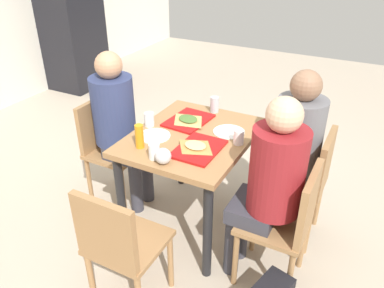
{
  "coord_description": "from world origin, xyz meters",
  "views": [
    {
      "loc": [
        -2.07,
        -1.08,
        2.01
      ],
      "look_at": [
        0.0,
        0.0,
        0.7
      ],
      "focal_mm": 35.78,
      "sensor_mm": 36.0,
      "label": 1
    }
  ],
  "objects_px": {
    "pizza_slice_a": "(195,146)",
    "chair_near_left": "(288,220)",
    "plastic_cup_c": "(154,151)",
    "tray_red_near": "(199,149)",
    "chair_far_side": "(107,143)",
    "soda_can": "(215,104)",
    "condiment_bottle": "(139,136)",
    "person_in_red": "(270,179)",
    "main_table": "(192,149)",
    "plastic_cup_a": "(149,119)",
    "chair_left_end": "(119,243)",
    "paper_plate_near_edge": "(229,132)",
    "plastic_cup_b": "(239,137)",
    "person_in_brown_jacket": "(292,143)",
    "foil_bundle": "(163,156)",
    "person_far_side": "(118,119)",
    "tray_red_far": "(189,120)",
    "pizza_slice_b": "(188,119)",
    "paper_plate_center": "(154,136)",
    "drink_fridge": "(71,19)"
  },
  "relations": [
    {
      "from": "soda_can",
      "to": "foil_bundle",
      "type": "relative_size",
      "value": 1.22
    },
    {
      "from": "paper_plate_center",
      "to": "plastic_cup_c",
      "type": "height_order",
      "value": "plastic_cup_c"
    },
    {
      "from": "paper_plate_center",
      "to": "pizza_slice_b",
      "type": "relative_size",
      "value": 0.79
    },
    {
      "from": "person_in_brown_jacket",
      "to": "tray_red_near",
      "type": "bearing_deg",
      "value": 129.6
    },
    {
      "from": "pizza_slice_b",
      "to": "plastic_cup_b",
      "type": "height_order",
      "value": "plastic_cup_b"
    },
    {
      "from": "main_table",
      "to": "plastic_cup_b",
      "type": "height_order",
      "value": "plastic_cup_b"
    },
    {
      "from": "main_table",
      "to": "chair_left_end",
      "type": "bearing_deg",
      "value": 180.0
    },
    {
      "from": "main_table",
      "to": "plastic_cup_a",
      "type": "xyz_separation_m",
      "value": [
        -0.02,
        0.33,
        0.17
      ]
    },
    {
      "from": "pizza_slice_a",
      "to": "chair_near_left",
      "type": "bearing_deg",
      "value": -95.88
    },
    {
      "from": "plastic_cup_a",
      "to": "soda_can",
      "type": "height_order",
      "value": "soda_can"
    },
    {
      "from": "foil_bundle",
      "to": "pizza_slice_a",
      "type": "bearing_deg",
      "value": -21.98
    },
    {
      "from": "plastic_cup_a",
      "to": "main_table",
      "type": "bearing_deg",
      "value": -85.83
    },
    {
      "from": "soda_can",
      "to": "drink_fridge",
      "type": "xyz_separation_m",
      "value": [
        1.5,
        2.83,
        0.12
      ]
    },
    {
      "from": "condiment_bottle",
      "to": "chair_near_left",
      "type": "bearing_deg",
      "value": -85.8
    },
    {
      "from": "chair_near_left",
      "to": "chair_far_side",
      "type": "xyz_separation_m",
      "value": [
        0.24,
        1.55,
        0.0
      ]
    },
    {
      "from": "person_in_red",
      "to": "pizza_slice_b",
      "type": "xyz_separation_m",
      "value": [
        0.39,
        0.74,
        0.05
      ]
    },
    {
      "from": "person_in_red",
      "to": "person_far_side",
      "type": "bearing_deg",
      "value": 79.19
    },
    {
      "from": "chair_near_left",
      "to": "tray_red_near",
      "type": "distance_m",
      "value": 0.7
    },
    {
      "from": "drink_fridge",
      "to": "plastic_cup_b",
      "type": "bearing_deg",
      "value": -120.72
    },
    {
      "from": "main_table",
      "to": "person_far_side",
      "type": "xyz_separation_m",
      "value": [
        -0.0,
        0.63,
        0.09
      ]
    },
    {
      "from": "chair_far_side",
      "to": "plastic_cup_b",
      "type": "relative_size",
      "value": 8.54
    },
    {
      "from": "person_in_red",
      "to": "person_in_brown_jacket",
      "type": "bearing_deg",
      "value": 0.0
    },
    {
      "from": "soda_can",
      "to": "condiment_bottle",
      "type": "distance_m",
      "value": 0.75
    },
    {
      "from": "person_in_brown_jacket",
      "to": "soda_can",
      "type": "height_order",
      "value": "person_in_brown_jacket"
    },
    {
      "from": "chair_left_end",
      "to": "pizza_slice_b",
      "type": "bearing_deg",
      "value": 6.17
    },
    {
      "from": "person_in_brown_jacket",
      "to": "condiment_bottle",
      "type": "bearing_deg",
      "value": 123.26
    },
    {
      "from": "paper_plate_near_edge",
      "to": "soda_can",
      "type": "height_order",
      "value": "soda_can"
    },
    {
      "from": "main_table",
      "to": "pizza_slice_b",
      "type": "bearing_deg",
      "value": 36.3
    },
    {
      "from": "chair_near_left",
      "to": "chair_far_side",
      "type": "height_order",
      "value": "same"
    },
    {
      "from": "plastic_cup_c",
      "to": "person_in_brown_jacket",
      "type": "bearing_deg",
      "value": -47.74
    },
    {
      "from": "paper_plate_center",
      "to": "soda_can",
      "type": "distance_m",
      "value": 0.59
    },
    {
      "from": "person_in_brown_jacket",
      "to": "soda_can",
      "type": "xyz_separation_m",
      "value": [
        0.17,
        0.65,
        0.09
      ]
    },
    {
      "from": "paper_plate_near_edge",
      "to": "plastic_cup_c",
      "type": "distance_m",
      "value": 0.6
    },
    {
      "from": "main_table",
      "to": "chair_far_side",
      "type": "bearing_deg",
      "value": 90.0
    },
    {
      "from": "foil_bundle",
      "to": "condiment_bottle",
      "type": "bearing_deg",
      "value": 67.55
    },
    {
      "from": "tray_red_near",
      "to": "foil_bundle",
      "type": "distance_m",
      "value": 0.27
    },
    {
      "from": "foil_bundle",
      "to": "person_in_brown_jacket",
      "type": "bearing_deg",
      "value": -43.24
    },
    {
      "from": "person_in_red",
      "to": "tray_red_near",
      "type": "bearing_deg",
      "value": 81.69
    },
    {
      "from": "person_in_red",
      "to": "pizza_slice_b",
      "type": "height_order",
      "value": "person_in_red"
    },
    {
      "from": "chair_far_side",
      "to": "pizza_slice_b",
      "type": "relative_size",
      "value": 3.07
    },
    {
      "from": "plastic_cup_c",
      "to": "chair_far_side",
      "type": "bearing_deg",
      "value": 61.58
    },
    {
      "from": "tray_red_near",
      "to": "drink_fridge",
      "type": "distance_m",
      "value": 3.65
    },
    {
      "from": "paper_plate_near_edge",
      "to": "plastic_cup_b",
      "type": "distance_m",
      "value": 0.17
    },
    {
      "from": "plastic_cup_c",
      "to": "soda_can",
      "type": "xyz_separation_m",
      "value": [
        0.8,
        -0.04,
        0.01
      ]
    },
    {
      "from": "plastic_cup_c",
      "to": "tray_red_near",
      "type": "bearing_deg",
      "value": -41.87
    },
    {
      "from": "chair_left_end",
      "to": "paper_plate_near_edge",
      "type": "xyz_separation_m",
      "value": [
        1.01,
        -0.21,
        0.28
      ]
    },
    {
      "from": "chair_left_end",
      "to": "soda_can",
      "type": "relative_size",
      "value": 7.0
    },
    {
      "from": "tray_red_far",
      "to": "soda_can",
      "type": "distance_m",
      "value": 0.27
    },
    {
      "from": "chair_far_side",
      "to": "tray_red_far",
      "type": "height_order",
      "value": "chair_far_side"
    },
    {
      "from": "person_far_side",
      "to": "plastic_cup_b",
      "type": "bearing_deg",
      "value": -88.56
    }
  ]
}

